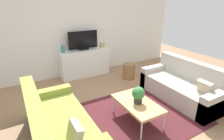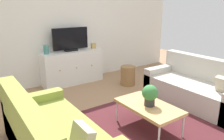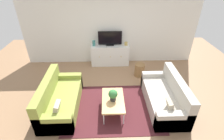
# 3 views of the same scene
# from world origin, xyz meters

# --- Properties ---
(ground_plane) EXTENTS (10.00, 10.00, 0.00)m
(ground_plane) POSITION_xyz_m (0.00, 0.00, 0.00)
(ground_plane) COLOR #997251
(wall_back) EXTENTS (6.40, 0.12, 2.70)m
(wall_back) POSITION_xyz_m (0.00, 2.55, 1.35)
(wall_back) COLOR silver
(wall_back) RESTS_ON ground_plane
(area_rug) EXTENTS (2.50, 1.90, 0.01)m
(area_rug) POSITION_xyz_m (0.00, -0.15, 0.01)
(area_rug) COLOR #4C1E23
(area_rug) RESTS_ON ground_plane
(couch_left_side) EXTENTS (0.85, 1.84, 0.85)m
(couch_left_side) POSITION_xyz_m (-1.44, -0.10, 0.28)
(couch_left_side) COLOR olive
(couch_left_side) RESTS_ON ground_plane
(couch_right_side) EXTENTS (0.85, 1.84, 0.85)m
(couch_right_side) POSITION_xyz_m (1.44, -0.10, 0.28)
(couch_right_side) COLOR #B2ADA3
(couch_right_side) RESTS_ON ground_plane
(coffee_table) EXTENTS (0.55, 0.97, 0.40)m
(coffee_table) POSITION_xyz_m (-0.01, -0.28, 0.36)
(coffee_table) COLOR tan
(coffee_table) RESTS_ON ground_plane
(potted_plant) EXTENTS (0.23, 0.23, 0.31)m
(potted_plant) POSITION_xyz_m (-0.01, -0.30, 0.57)
(potted_plant) COLOR #2D2D2D
(potted_plant) RESTS_ON coffee_table
(tv_console) EXTENTS (1.42, 0.47, 0.78)m
(tv_console) POSITION_xyz_m (-0.02, 2.27, 0.39)
(tv_console) COLOR white
(tv_console) RESTS_ON ground_plane
(flat_screen_tv) EXTENTS (0.86, 0.16, 0.54)m
(flat_screen_tv) POSITION_xyz_m (-0.02, 2.29, 1.04)
(flat_screen_tv) COLOR black
(flat_screen_tv) RESTS_ON tv_console
(glass_vase) EXTENTS (0.11, 0.11, 0.20)m
(glass_vase) POSITION_xyz_m (-0.61, 2.27, 0.88)
(glass_vase) COLOR teal
(glass_vase) RESTS_ON tv_console
(mantel_clock) EXTENTS (0.11, 0.07, 0.13)m
(mantel_clock) POSITION_xyz_m (0.57, 2.27, 0.84)
(mantel_clock) COLOR tan
(mantel_clock) RESTS_ON tv_console
(wicker_basket) EXTENTS (0.34, 0.34, 0.44)m
(wicker_basket) POSITION_xyz_m (0.98, 1.41, 0.22)
(wicker_basket) COLOR olive
(wicker_basket) RESTS_ON ground_plane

